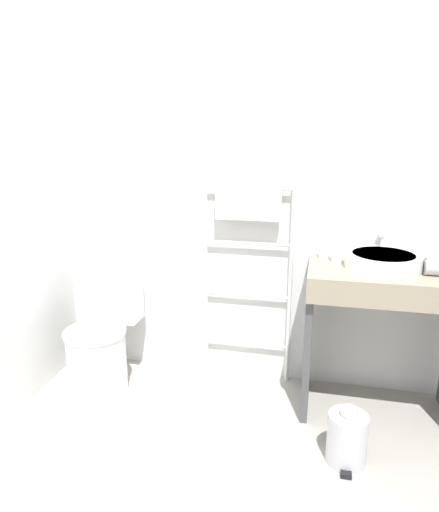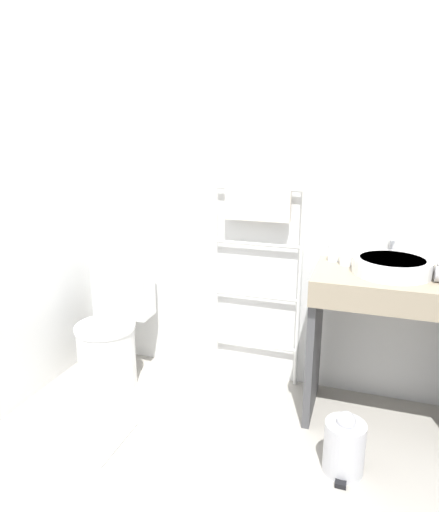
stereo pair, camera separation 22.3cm
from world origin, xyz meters
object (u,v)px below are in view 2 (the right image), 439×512
(toilet, at_px, (112,336))
(towel_radiator, at_px, (257,240))
(cup_near_wall, at_px, (333,253))
(trash_bin, at_px, (344,446))
(sink_basin, at_px, (392,266))
(cup_near_edge, at_px, (346,257))

(toilet, xyz_separation_m, towel_radiator, (0.87, 0.29, 0.63))
(cup_near_wall, xyz_separation_m, trash_bin, (0.15, -0.63, -0.77))
(trash_bin, bearing_deg, sink_basin, 72.63)
(trash_bin, bearing_deg, toilet, 165.23)
(cup_near_wall, relative_size, cup_near_edge, 1.04)
(sink_basin, bearing_deg, cup_near_edge, 159.47)
(towel_radiator, bearing_deg, sink_basin, -14.78)
(sink_basin, relative_size, cup_near_edge, 4.26)
(towel_radiator, distance_m, cup_near_wall, 0.46)
(toilet, height_order, cup_near_wall, cup_near_wall)
(toilet, relative_size, towel_radiator, 0.56)
(sink_basin, bearing_deg, towel_radiator, 165.22)
(toilet, distance_m, sink_basin, 1.74)
(cup_near_wall, bearing_deg, trash_bin, -76.10)
(toilet, bearing_deg, sink_basin, 3.19)
(towel_radiator, bearing_deg, cup_near_edge, -12.12)
(cup_near_wall, bearing_deg, towel_radiator, 173.07)
(cup_near_wall, distance_m, trash_bin, 1.00)
(toilet, relative_size, trash_bin, 2.27)
(toilet, height_order, cup_near_edge, cup_near_edge)
(towel_radiator, height_order, cup_near_wall, towel_radiator)
(cup_near_wall, height_order, cup_near_edge, cup_near_wall)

